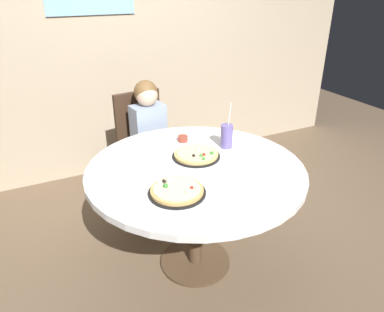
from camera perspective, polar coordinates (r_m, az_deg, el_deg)
The scene contains 9 objects.
ground_plane at distance 2.62m, azimuth 0.50°, elevation -16.33°, with size 8.00×8.00×0.00m, color brown.
wall_with_window at distance 3.53m, azimuth -12.51°, elevation 20.40°, with size 5.20×0.14×2.90m.
dining_table at distance 2.23m, azimuth 0.57°, elevation -3.66°, with size 1.32×1.32×0.75m.
chair_wooden at distance 3.07m, azimuth -7.58°, elevation 2.09°, with size 0.45×0.45×0.95m.
diner_child at distance 2.94m, azimuth -6.00°, elevation 0.06°, with size 0.29×0.42×1.08m.
pizza_veggie at distance 2.30m, azimuth 0.68°, elevation 0.18°, with size 0.31×0.31×0.05m.
pizza_cheese at distance 1.92m, azimuth -2.42°, elevation -5.52°, with size 0.31×0.31×0.05m.
soda_cup at distance 2.42m, azimuth 5.48°, elevation 3.15°, with size 0.08×0.08×0.31m.
sauce_bowl at distance 2.52m, azimuth -1.47°, elevation 2.76°, with size 0.07×0.07×0.04m, color brown.
Camera 1 is at (-0.87, -1.73, 1.77)m, focal length 33.80 mm.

